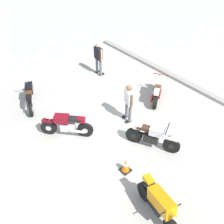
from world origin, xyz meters
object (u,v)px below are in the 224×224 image
at_px(motorcycle_silver_cruiser, 152,136).
at_px(person_in_white_shirt, 129,101).
at_px(motorcycle_black_cruiser, 30,96).
at_px(traffic_cone, 126,165).
at_px(motorcycle_orange_sportbike, 159,203).
at_px(motorcycle_maroon_cruiser, 67,125).
at_px(motorcycle_cream_vintage, 158,90).
at_px(person_in_black_shirt, 98,56).

xyz_separation_m(motorcycle_silver_cruiser, person_in_white_shirt, (-1.72, 0.38, 0.48)).
height_order(motorcycle_silver_cruiser, motorcycle_black_cruiser, same).
bearing_deg(traffic_cone, person_in_white_shirt, 135.40).
bearing_deg(motorcycle_orange_sportbike, motorcycle_maroon_cruiser, -165.04).
distance_m(motorcycle_maroon_cruiser, motorcycle_orange_sportbike, 4.65).
distance_m(motorcycle_maroon_cruiser, traffic_cone, 2.86).
bearing_deg(motorcycle_maroon_cruiser, motorcycle_orange_sportbike, 137.45).
relative_size(motorcycle_cream_vintage, motorcycle_orange_sportbike, 0.88).
distance_m(motorcycle_orange_sportbike, motorcycle_black_cruiser, 7.34).
xyz_separation_m(person_in_black_shirt, traffic_cone, (5.68, -3.28, -0.77)).
distance_m(person_in_white_shirt, person_in_black_shirt, 3.98).
bearing_deg(motorcycle_orange_sportbike, traffic_cone, -179.04).
distance_m(motorcycle_black_cruiser, person_in_white_shirt, 4.44).
distance_m(motorcycle_cream_vintage, motorcycle_black_cruiser, 5.74).
distance_m(motorcycle_orange_sportbike, traffic_cone, 1.92).
bearing_deg(motorcycle_black_cruiser, motorcycle_maroon_cruiser, -148.49).
bearing_deg(person_in_black_shirt, motorcycle_silver_cruiser, -102.98).
height_order(person_in_white_shirt, traffic_cone, person_in_white_shirt).
xyz_separation_m(motorcycle_black_cruiser, person_in_black_shirt, (-0.19, 4.00, 0.51)).
xyz_separation_m(motorcycle_orange_sportbike, person_in_white_shirt, (-3.79, 2.32, 0.41)).
height_order(motorcycle_silver_cruiser, person_in_black_shirt, person_in_black_shirt).
height_order(motorcycle_maroon_cruiser, motorcycle_orange_sportbike, motorcycle_orange_sportbike).
distance_m(motorcycle_cream_vintage, person_in_black_shirt, 3.63).
xyz_separation_m(motorcycle_maroon_cruiser, motorcycle_cream_vintage, (0.65, 4.49, -0.03)).
xyz_separation_m(motorcycle_orange_sportbike, motorcycle_black_cruiser, (-7.33, -0.33, -0.07)).
height_order(motorcycle_silver_cruiser, traffic_cone, motorcycle_silver_cruiser).
bearing_deg(person_in_black_shirt, motorcycle_orange_sportbike, -111.30).
height_order(motorcycle_cream_vintage, traffic_cone, motorcycle_cream_vintage).
bearing_deg(motorcycle_black_cruiser, person_in_white_shirt, -115.65).
distance_m(motorcycle_silver_cruiser, traffic_cone, 1.57).
distance_m(motorcycle_black_cruiser, traffic_cone, 5.54).
height_order(motorcycle_cream_vintage, motorcycle_orange_sportbike, motorcycle_orange_sportbike).
bearing_deg(motorcycle_orange_sportbike, person_in_white_shirt, 161.77).
xyz_separation_m(motorcycle_maroon_cruiser, motorcycle_black_cruiser, (-2.68, -0.18, 0.00)).
bearing_deg(motorcycle_orange_sportbike, motorcycle_silver_cruiser, 150.12).
distance_m(motorcycle_maroon_cruiser, person_in_black_shirt, 4.81).
distance_m(motorcycle_silver_cruiser, person_in_white_shirt, 1.83).
relative_size(motorcycle_maroon_cruiser, person_in_black_shirt, 0.89).
bearing_deg(motorcycle_cream_vintage, motorcycle_maroon_cruiser, 137.72).
bearing_deg(traffic_cone, motorcycle_cream_vintage, 118.56).
bearing_deg(motorcycle_silver_cruiser, motorcycle_black_cruiser, 175.49).
xyz_separation_m(motorcycle_black_cruiser, person_in_white_shirt, (3.54, 2.64, 0.48)).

